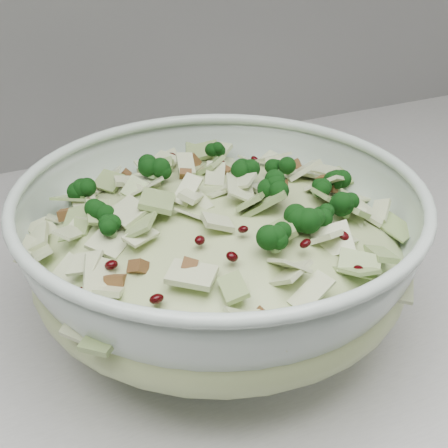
% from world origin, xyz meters
% --- Properties ---
extents(mixing_bowl, '(0.35, 0.35, 0.13)m').
position_xyz_m(mixing_bowl, '(0.20, 1.60, 0.96)').
color(mixing_bowl, silver).
rests_on(mixing_bowl, counter).
extents(salad, '(0.36, 0.36, 0.13)m').
position_xyz_m(salad, '(0.20, 1.60, 0.99)').
color(salad, '#AEBD81').
rests_on(salad, mixing_bowl).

